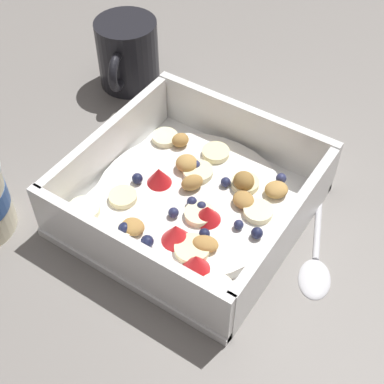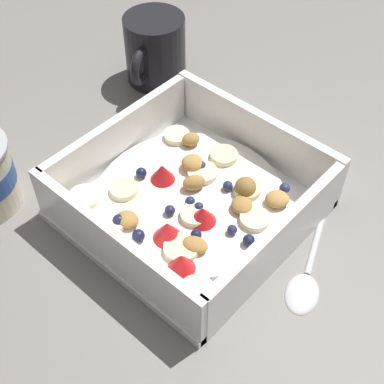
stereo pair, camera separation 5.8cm
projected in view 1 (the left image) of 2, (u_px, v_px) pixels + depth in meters
name	position (u px, v px, depth m)	size (l,w,h in m)	color
ground_plane	(190.00, 212.00, 0.60)	(2.40, 2.40, 0.00)	gray
fruit_bowl	(192.00, 199.00, 0.58)	(0.23, 0.23, 0.07)	white
spoon	(316.00, 255.00, 0.55)	(0.08, 0.17, 0.01)	silver
coffee_mug	(128.00, 54.00, 0.72)	(0.08, 0.11, 0.09)	black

